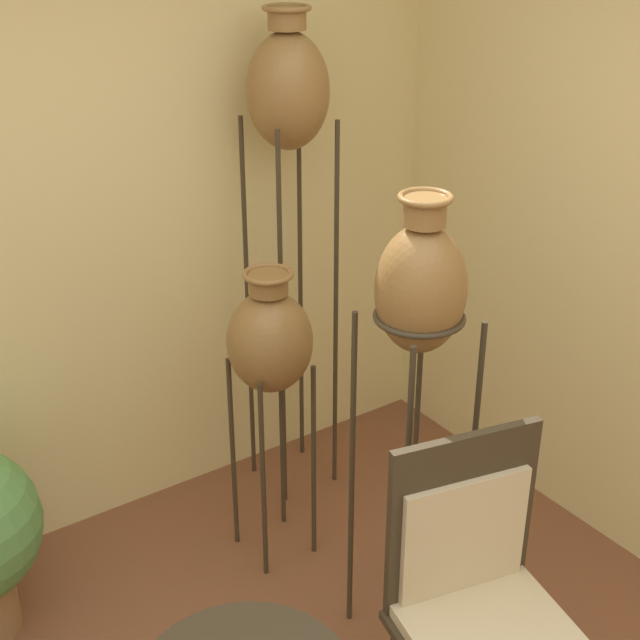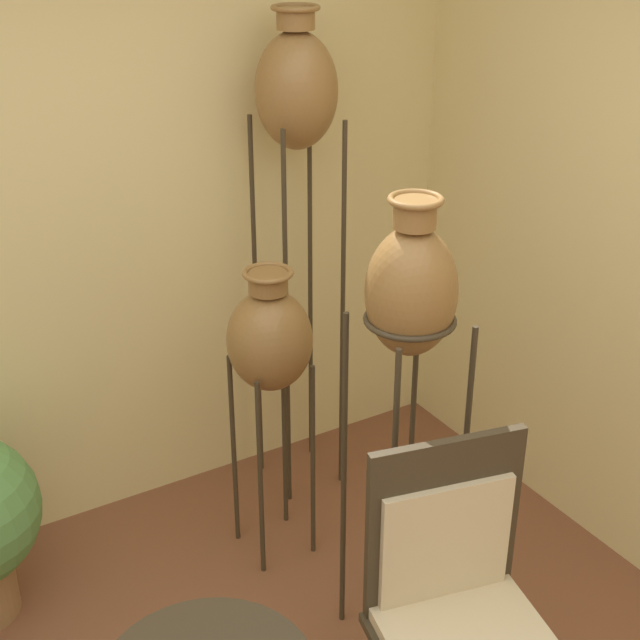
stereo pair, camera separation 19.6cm
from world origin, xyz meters
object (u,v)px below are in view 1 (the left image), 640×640
at_px(vase_stand_tall, 288,101).
at_px(vase_stand_short, 270,343).
at_px(vase_stand_medium, 420,297).
at_px(chair, 480,594).

bearing_deg(vase_stand_tall, vase_stand_short, -132.01).
bearing_deg(vase_stand_medium, vase_stand_tall, 79.88).
bearing_deg(vase_stand_short, chair, -90.19).
xyz_separation_m(vase_stand_tall, vase_stand_medium, (-0.19, -1.04, -0.41)).
bearing_deg(vase_stand_tall, chair, -102.59).
relative_size(vase_stand_tall, chair, 1.92).
distance_m(vase_stand_medium, chair, 0.91).
bearing_deg(vase_stand_medium, vase_stand_short, 103.58).
distance_m(vase_stand_tall, vase_stand_medium, 1.13).
bearing_deg(vase_stand_short, vase_stand_medium, -76.42).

